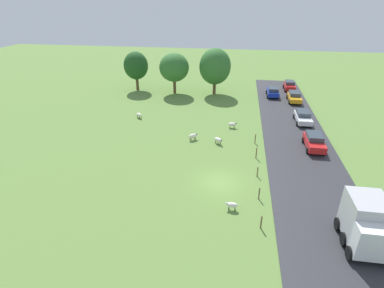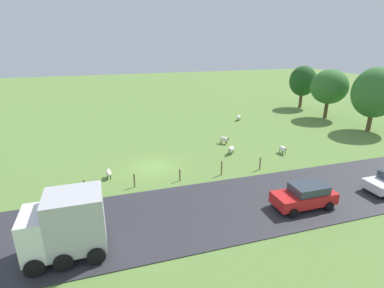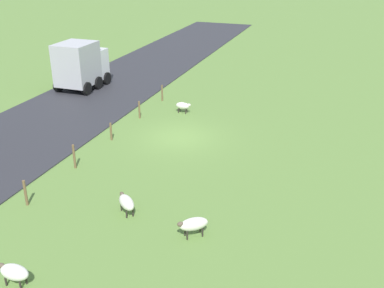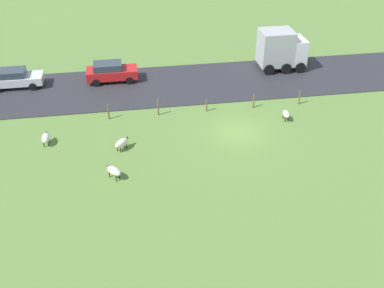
{
  "view_description": "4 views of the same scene",
  "coord_description": "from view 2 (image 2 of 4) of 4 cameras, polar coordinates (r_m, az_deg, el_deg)",
  "views": [
    {
      "loc": [
        1.14,
        -24.34,
        16.1
      ],
      "look_at": [
        -3.43,
        4.65,
        1.56
      ],
      "focal_mm": 28.19,
      "sensor_mm": 36.0,
      "label": 1
    },
    {
      "loc": [
        25.51,
        -4.19,
        11.2
      ],
      "look_at": [
        -1.08,
        4.21,
        1.43
      ],
      "focal_mm": 28.08,
      "sensor_mm": 36.0,
      "label": 2
    },
    {
      "loc": [
        -8.8,
        22.65,
        10.42
      ],
      "look_at": [
        -2.04,
        3.57,
        1.38
      ],
      "focal_mm": 42.25,
      "sensor_mm": 36.0,
      "label": 3
    },
    {
      "loc": [
        -27.53,
        7.83,
        17.37
      ],
      "look_at": [
        -2.72,
        3.83,
        1.18
      ],
      "focal_mm": 43.35,
      "sensor_mm": 36.0,
      "label": 4
    }
  ],
  "objects": [
    {
      "name": "sheep_3",
      "position": [
        31.04,
        7.41,
        -0.96
      ],
      "size": [
        1.19,
        1.15,
        0.79
      ],
      "color": "silver",
      "rests_on": "ground_plane"
    },
    {
      "name": "road_strip",
      "position": [
        20.63,
        -3.07,
        -13.48
      ],
      "size": [
        8.0,
        80.0,
        0.06
      ],
      "primitive_type": "cube",
      "color": "#2D2D33",
      "rests_on": "ground_plane"
    },
    {
      "name": "tree_1",
      "position": [
        48.64,
        24.63,
        9.84
      ],
      "size": [
        5.23,
        5.23,
        7.14
      ],
      "color": "brown",
      "rests_on": "ground_plane"
    },
    {
      "name": "tree_0",
      "position": [
        44.12,
        31.47,
        8.31
      ],
      "size": [
        5.51,
        5.51,
        8.04
      ],
      "color": "brown",
      "rests_on": "ground_plane"
    },
    {
      "name": "car_0",
      "position": [
        22.54,
        20.64,
        -9.16
      ],
      "size": [
        2.09,
        4.37,
        1.67
      ],
      "color": "red",
      "rests_on": "road_strip"
    },
    {
      "name": "tree_2",
      "position": [
        54.88,
        20.31,
        11.15
      ],
      "size": [
        4.41,
        4.41,
        7.04
      ],
      "color": "brown",
      "rests_on": "ground_plane"
    },
    {
      "name": "sheep_4",
      "position": [
        32.29,
        16.84,
        -0.87
      ],
      "size": [
        1.17,
        0.54,
        0.78
      ],
      "color": "white",
      "rests_on": "ground_plane"
    },
    {
      "name": "truck_0",
      "position": [
        17.74,
        -22.75,
        -13.9
      ],
      "size": [
        2.79,
        4.12,
        3.59
      ],
      "color": "white",
      "rests_on": "road_strip"
    },
    {
      "name": "fence_post_0",
      "position": [
        24.42,
        -19.73,
        -7.67
      ],
      "size": [
        0.12,
        0.12,
        1.17
      ],
      "primitive_type": "cylinder",
      "color": "brown",
      "rests_on": "ground_plane"
    },
    {
      "name": "sheep_0",
      "position": [
        26.49,
        -15.57,
        -5.29
      ],
      "size": [
        1.05,
        0.48,
        0.73
      ],
      "color": "silver",
      "rests_on": "ground_plane"
    },
    {
      "name": "fence_post_1",
      "position": [
        24.46,
        -10.9,
        -6.8
      ],
      "size": [
        0.12,
        0.12,
        1.15
      ],
      "primitive_type": "cylinder",
      "color": "brown",
      "rests_on": "ground_plane"
    },
    {
      "name": "sheep_2",
      "position": [
        33.99,
        6.11,
        0.93
      ],
      "size": [
        1.2,
        1.11,
        0.8
      ],
      "color": "silver",
      "rests_on": "ground_plane"
    },
    {
      "name": "sheep_1",
      "position": [
        44.21,
        8.87,
        5.09
      ],
      "size": [
        1.13,
        1.08,
        0.75
      ],
      "color": "white",
      "rests_on": "ground_plane"
    },
    {
      "name": "ground_plane",
      "position": [
        28.17,
        -7.54,
        -4.29
      ],
      "size": [
        160.0,
        160.0,
        0.0
      ],
      "primitive_type": "plane",
      "color": "olive"
    },
    {
      "name": "fence_post_3",
      "position": [
        26.17,
        5.64,
        -4.58
      ],
      "size": [
        0.12,
        0.12,
        1.28
      ],
      "primitive_type": "cylinder",
      "color": "brown",
      "rests_on": "ground_plane"
    },
    {
      "name": "fence_post_2",
      "position": [
        25.09,
        -2.33,
        -5.88
      ],
      "size": [
        0.12,
        0.12,
        1.05
      ],
      "primitive_type": "cylinder",
      "color": "brown",
      "rests_on": "ground_plane"
    },
    {
      "name": "fence_post_4",
      "position": [
        27.79,
        12.8,
        -3.62
      ],
      "size": [
        0.12,
        0.12,
        1.19
      ],
      "primitive_type": "cylinder",
      "color": "brown",
      "rests_on": "ground_plane"
    }
  ]
}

